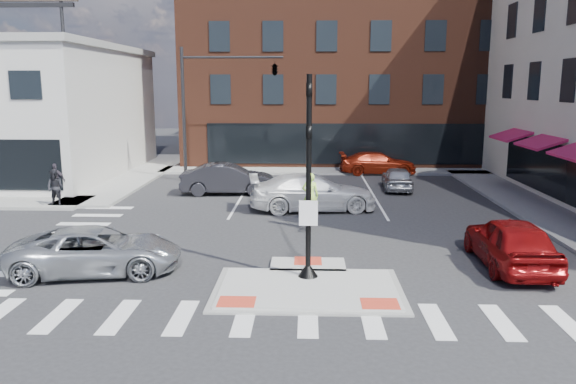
{
  "coord_description": "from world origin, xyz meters",
  "views": [
    {
      "loc": [
        -0.04,
        -15.76,
        5.79
      ],
      "look_at": [
        -0.73,
        4.09,
        2.0
      ],
      "focal_mm": 35.0,
      "sensor_mm": 36.0,
      "label": 1
    }
  ],
  "objects_px": {
    "white_pickup": "(313,192)",
    "pedestrian_b": "(56,180)",
    "red_sedan": "(511,242)",
    "bg_car_silver": "(397,178)",
    "cyclist": "(310,210)",
    "pedestrian_a": "(55,188)",
    "bg_car_red": "(378,163)",
    "silver_suv": "(96,251)",
    "bg_car_dark": "(228,179)"
  },
  "relations": [
    {
      "from": "bg_car_red",
      "to": "pedestrian_b",
      "type": "bearing_deg",
      "value": 115.41
    },
    {
      "from": "bg_car_silver",
      "to": "bg_car_red",
      "type": "relative_size",
      "value": 0.77
    },
    {
      "from": "silver_suv",
      "to": "bg_car_dark",
      "type": "relative_size",
      "value": 1.03
    },
    {
      "from": "silver_suv",
      "to": "pedestrian_b",
      "type": "relative_size",
      "value": 2.95
    },
    {
      "from": "red_sedan",
      "to": "cyclist",
      "type": "distance_m",
      "value": 7.97
    },
    {
      "from": "red_sedan",
      "to": "silver_suv",
      "type": "bearing_deg",
      "value": 5.2
    },
    {
      "from": "silver_suv",
      "to": "pedestrian_b",
      "type": "distance_m",
      "value": 12.79
    },
    {
      "from": "bg_car_silver",
      "to": "white_pickup",
      "type": "bearing_deg",
      "value": 51.48
    },
    {
      "from": "silver_suv",
      "to": "bg_car_red",
      "type": "bearing_deg",
      "value": -38.38
    },
    {
      "from": "bg_car_red",
      "to": "bg_car_dark",
      "type": "bearing_deg",
      "value": 126.98
    },
    {
      "from": "white_pickup",
      "to": "pedestrian_b",
      "type": "height_order",
      "value": "pedestrian_b"
    },
    {
      "from": "cyclist",
      "to": "pedestrian_a",
      "type": "xyz_separation_m",
      "value": [
        -12.09,
        3.41,
        0.23
      ]
    },
    {
      "from": "white_pickup",
      "to": "bg_car_silver",
      "type": "xyz_separation_m",
      "value": [
        4.78,
        5.35,
        -0.19
      ]
    },
    {
      "from": "bg_car_dark",
      "to": "bg_car_red",
      "type": "xyz_separation_m",
      "value": [
        8.91,
        7.26,
        -0.1
      ]
    },
    {
      "from": "cyclist",
      "to": "bg_car_silver",
      "type": "bearing_deg",
      "value": -115.95
    },
    {
      "from": "bg_car_red",
      "to": "pedestrian_a",
      "type": "bearing_deg",
      "value": 121.64
    },
    {
      "from": "red_sedan",
      "to": "bg_car_silver",
      "type": "height_order",
      "value": "red_sedan"
    },
    {
      "from": "white_pickup",
      "to": "pedestrian_b",
      "type": "distance_m",
      "value": 13.22
    },
    {
      "from": "red_sedan",
      "to": "bg_car_red",
      "type": "relative_size",
      "value": 0.97
    },
    {
      "from": "bg_car_dark",
      "to": "bg_car_silver",
      "type": "height_order",
      "value": "bg_car_dark"
    },
    {
      "from": "cyclist",
      "to": "pedestrian_b",
      "type": "height_order",
      "value": "cyclist"
    },
    {
      "from": "pedestrian_b",
      "to": "bg_car_red",
      "type": "bearing_deg",
      "value": 41.67
    },
    {
      "from": "silver_suv",
      "to": "bg_car_silver",
      "type": "bearing_deg",
      "value": -48.02
    },
    {
      "from": "cyclist",
      "to": "white_pickup",
      "type": "bearing_deg",
      "value": -88.97
    },
    {
      "from": "red_sedan",
      "to": "white_pickup",
      "type": "height_order",
      "value": "white_pickup"
    },
    {
      "from": "pedestrian_a",
      "to": "bg_car_dark",
      "type": "bearing_deg",
      "value": 35.91
    },
    {
      "from": "bg_car_red",
      "to": "cyclist",
      "type": "relative_size",
      "value": 2.16
    },
    {
      "from": "bg_car_red",
      "to": "pedestrian_a",
      "type": "height_order",
      "value": "pedestrian_a"
    },
    {
      "from": "red_sedan",
      "to": "pedestrian_a",
      "type": "xyz_separation_m",
      "value": [
        -18.51,
        8.13,
        0.18
      ]
    },
    {
      "from": "bg_car_red",
      "to": "pedestrian_a",
      "type": "distance_m",
      "value": 19.99
    },
    {
      "from": "silver_suv",
      "to": "red_sedan",
      "type": "height_order",
      "value": "red_sedan"
    },
    {
      "from": "silver_suv",
      "to": "bg_car_dark",
      "type": "bearing_deg",
      "value": -19.46
    },
    {
      "from": "bg_car_red",
      "to": "red_sedan",
      "type": "bearing_deg",
      "value": -176.54
    },
    {
      "from": "bg_car_red",
      "to": "pedestrian_b",
      "type": "height_order",
      "value": "pedestrian_b"
    },
    {
      "from": "white_pickup",
      "to": "pedestrian_a",
      "type": "distance_m",
      "value": 12.22
    },
    {
      "from": "bg_car_red",
      "to": "white_pickup",
      "type": "bearing_deg",
      "value": 156.22
    },
    {
      "from": "bg_car_silver",
      "to": "pedestrian_a",
      "type": "bearing_deg",
      "value": 20.89
    },
    {
      "from": "red_sedan",
      "to": "bg_car_dark",
      "type": "distance_m",
      "value": 16.16
    },
    {
      "from": "bg_car_dark",
      "to": "pedestrian_a",
      "type": "bearing_deg",
      "value": 113.18
    },
    {
      "from": "red_sedan",
      "to": "white_pickup",
      "type": "bearing_deg",
      "value": -51.7
    },
    {
      "from": "red_sedan",
      "to": "bg_car_dark",
      "type": "height_order",
      "value": "red_sedan"
    },
    {
      "from": "white_pickup",
      "to": "bg_car_red",
      "type": "xyz_separation_m",
      "value": [
        4.38,
        11.08,
        -0.13
      ]
    },
    {
      "from": "silver_suv",
      "to": "pedestrian_a",
      "type": "height_order",
      "value": "pedestrian_a"
    },
    {
      "from": "bg_car_red",
      "to": "cyclist",
      "type": "xyz_separation_m",
      "value": [
        -4.51,
        -14.54,
        0.05
      ]
    },
    {
      "from": "silver_suv",
      "to": "pedestrian_a",
      "type": "distance_m",
      "value": 10.63
    },
    {
      "from": "bg_car_silver",
      "to": "cyclist",
      "type": "xyz_separation_m",
      "value": [
        -4.91,
        -8.81,
        0.12
      ]
    },
    {
      "from": "silver_suv",
      "to": "red_sedan",
      "type": "relative_size",
      "value": 1.06
    },
    {
      "from": "silver_suv",
      "to": "bg_car_dark",
      "type": "distance_m",
      "value": 13.22
    },
    {
      "from": "pedestrian_a",
      "to": "pedestrian_b",
      "type": "relative_size",
      "value": 0.98
    },
    {
      "from": "bg_car_silver",
      "to": "cyclist",
      "type": "height_order",
      "value": "cyclist"
    }
  ]
}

